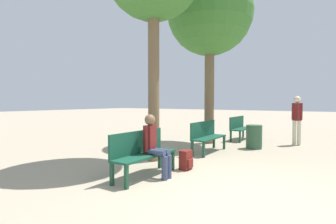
% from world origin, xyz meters
% --- Properties ---
extents(ground_plane, '(80.00, 80.00, 0.00)m').
position_xyz_m(ground_plane, '(0.00, 0.00, 0.00)').
color(ground_plane, tan).
extents(bench_row_0, '(0.43, 1.55, 0.90)m').
position_xyz_m(bench_row_0, '(-2.10, 0.09, 0.52)').
color(bench_row_0, '#144733').
rests_on(bench_row_0, ground_plane).
extents(bench_row_1, '(0.43, 1.55, 0.90)m').
position_xyz_m(bench_row_1, '(-2.10, 3.07, 0.52)').
color(bench_row_1, '#144733').
rests_on(bench_row_1, ground_plane).
extents(bench_row_2, '(0.43, 1.55, 0.90)m').
position_xyz_m(bench_row_2, '(-2.10, 6.06, 0.52)').
color(bench_row_2, '#144733').
rests_on(bench_row_2, ground_plane).
extents(tree_row_1, '(2.98, 2.98, 6.08)m').
position_xyz_m(tree_row_1, '(-2.74, 4.65, 4.55)').
color(tree_row_1, brown).
rests_on(tree_row_1, ground_plane).
extents(person_seated, '(0.56, 0.32, 1.23)m').
position_xyz_m(person_seated, '(-1.88, 0.21, 0.66)').
color(person_seated, '#384260').
rests_on(person_seated, ground_plane).
extents(backpack, '(0.22, 0.28, 0.42)m').
position_xyz_m(backpack, '(-1.63, 1.03, 0.21)').
color(backpack, maroon).
rests_on(backpack, ground_plane).
extents(pedestrian_far, '(0.34, 0.29, 1.66)m').
position_xyz_m(pedestrian_far, '(-0.07, 5.89, 0.95)').
color(pedestrian_far, beige).
rests_on(pedestrian_far, ground_plane).
extents(trash_bin, '(0.49, 0.49, 0.74)m').
position_xyz_m(trash_bin, '(-1.10, 4.44, 0.37)').
color(trash_bin, '#2D5138').
rests_on(trash_bin, ground_plane).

